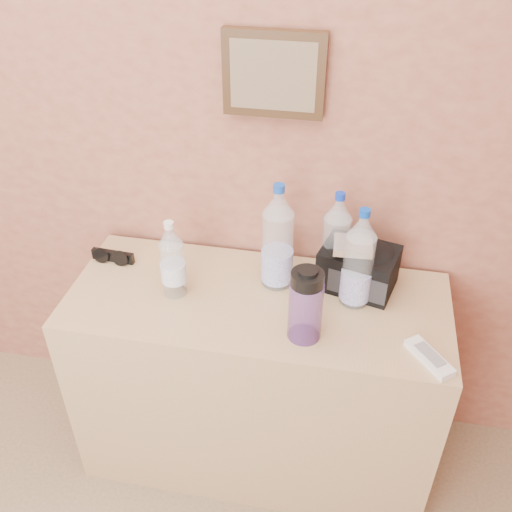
% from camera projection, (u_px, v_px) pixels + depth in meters
% --- Properties ---
extents(picture_frame, '(0.30, 0.03, 0.25)m').
position_uv_depth(picture_frame, '(274.00, 75.00, 1.64)').
color(picture_frame, '#382311').
rests_on(picture_frame, room_shell).
extents(dresser, '(1.22, 0.51, 0.76)m').
position_uv_depth(dresser, '(257.00, 380.00, 2.04)').
color(dresser, tan).
rests_on(dresser, ground).
extents(pet_large_b, '(0.10, 0.10, 0.37)m').
position_uv_depth(pet_large_b, '(278.00, 242.00, 1.79)').
color(pet_large_b, silver).
rests_on(pet_large_b, dresser).
extents(pet_large_c, '(0.09, 0.09, 0.32)m').
position_uv_depth(pet_large_c, '(336.00, 243.00, 1.82)').
color(pet_large_c, silver).
rests_on(pet_large_c, dresser).
extents(pet_large_d, '(0.09, 0.09, 0.34)m').
position_uv_depth(pet_large_d, '(358.00, 263.00, 1.72)').
color(pet_large_d, silver).
rests_on(pet_large_d, dresser).
extents(pet_small, '(0.08, 0.08, 0.27)m').
position_uv_depth(pet_small, '(173.00, 263.00, 1.78)').
color(pet_small, silver).
rests_on(pet_small, dresser).
extents(nalgene_bottle, '(0.10, 0.10, 0.24)m').
position_uv_depth(nalgene_bottle, '(306.00, 304.00, 1.61)').
color(nalgene_bottle, '#663C8C').
rests_on(nalgene_bottle, dresser).
extents(sunglasses, '(0.15, 0.06, 0.04)m').
position_uv_depth(sunglasses, '(113.00, 256.00, 1.97)').
color(sunglasses, black).
rests_on(sunglasses, dresser).
extents(ac_remote, '(0.14, 0.16, 0.02)m').
position_uv_depth(ac_remote, '(429.00, 358.00, 1.59)').
color(ac_remote, beige).
rests_on(ac_remote, dresser).
extents(toiletry_bag, '(0.27, 0.22, 0.16)m').
position_uv_depth(toiletry_bag, '(358.00, 266.00, 1.83)').
color(toiletry_bag, black).
rests_on(toiletry_bag, dresser).
extents(foil_packet, '(0.12, 0.10, 0.02)m').
position_uv_depth(foil_packet, '(353.00, 246.00, 1.76)').
color(foil_packet, silver).
rests_on(foil_packet, toiletry_bag).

